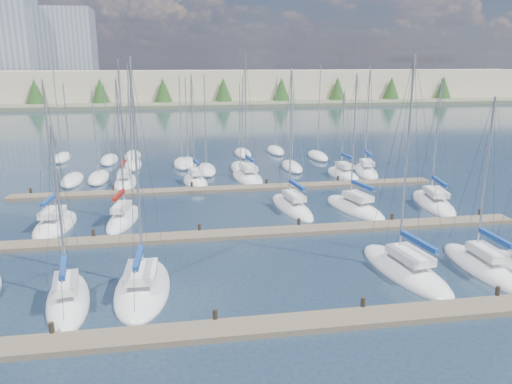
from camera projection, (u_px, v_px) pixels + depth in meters
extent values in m
plane|color=#223345|center=(209.00, 144.00, 80.82)|extent=(400.00, 400.00, 0.00)
cube|color=#6B5E4C|center=(295.00, 324.00, 25.51)|extent=(44.00, 1.80, 0.35)
cylinder|color=#2D261C|center=(52.00, 333.00, 24.40)|extent=(0.26, 0.26, 1.10)
cylinder|color=#2D261C|center=(215.00, 319.00, 25.68)|extent=(0.26, 0.26, 1.10)
cylinder|color=#2D261C|center=(363.00, 307.00, 26.97)|extent=(0.26, 0.26, 1.10)
cylinder|color=#2D261C|center=(497.00, 296.00, 28.25)|extent=(0.26, 0.26, 1.10)
cube|color=#6B5E4C|center=(252.00, 233.00, 38.85)|extent=(44.00, 1.80, 0.35)
cylinder|color=#2D261C|center=(94.00, 236.00, 37.74)|extent=(0.26, 0.26, 1.10)
cylinder|color=#2D261C|center=(200.00, 230.00, 39.02)|extent=(0.26, 0.26, 1.10)
cylinder|color=#2D261C|center=(299.00, 225.00, 40.31)|extent=(0.26, 0.26, 1.10)
cylinder|color=#2D261C|center=(392.00, 220.00, 41.59)|extent=(0.26, 0.26, 1.10)
cylinder|color=#2D261C|center=(479.00, 215.00, 42.87)|extent=(0.26, 0.26, 1.10)
cube|color=#6B5E4C|center=(231.00, 189.00, 52.19)|extent=(44.00, 1.80, 0.35)
cylinder|color=#2D261C|center=(31.00, 193.00, 49.80)|extent=(0.26, 0.26, 1.10)
cylinder|color=#2D261C|center=(113.00, 190.00, 51.08)|extent=(0.26, 0.26, 1.10)
cylinder|color=#2D261C|center=(192.00, 187.00, 52.37)|extent=(0.26, 0.26, 1.10)
cylinder|color=#2D261C|center=(267.00, 184.00, 53.65)|extent=(0.26, 0.26, 1.10)
cylinder|color=#2D261C|center=(338.00, 181.00, 54.93)|extent=(0.26, 0.26, 1.10)
cylinder|color=#2D261C|center=(406.00, 178.00, 56.22)|extent=(0.26, 0.26, 1.10)
ellipsoid|color=white|center=(366.00, 172.00, 60.25)|extent=(3.71, 8.38, 1.60)
cube|color=black|center=(366.00, 172.00, 60.25)|extent=(1.87, 4.04, 0.12)
cube|color=silver|center=(367.00, 162.00, 59.52)|extent=(1.76, 3.01, 0.50)
cylinder|color=#9EA0A5|center=(368.00, 115.00, 59.13)|extent=(0.14, 0.14, 11.48)
cylinder|color=#9EA0A5|center=(369.00, 155.00, 58.63)|extent=(0.68, 3.37, 0.10)
cube|color=navy|center=(369.00, 154.00, 58.60)|extent=(0.83, 3.14, 0.30)
ellipsoid|color=white|center=(125.00, 184.00, 54.62)|extent=(2.50, 7.80, 1.60)
cube|color=black|center=(125.00, 184.00, 54.62)|extent=(1.29, 3.75, 0.12)
cube|color=silver|center=(124.00, 173.00, 53.91)|extent=(1.34, 2.74, 0.50)
cylinder|color=#9EA0A5|center=(122.00, 118.00, 53.37)|extent=(0.14, 0.14, 12.20)
cylinder|color=#9EA0A5|center=(123.00, 165.00, 53.05)|extent=(0.17, 3.26, 0.10)
cube|color=maroon|center=(123.00, 164.00, 53.02)|extent=(0.36, 3.00, 0.30)
ellipsoid|color=white|center=(143.00, 289.00, 29.58)|extent=(3.55, 8.67, 1.60)
cube|color=silver|center=(141.00, 272.00, 28.84)|extent=(1.88, 3.06, 0.50)
cylinder|color=#9EA0A5|center=(137.00, 168.00, 28.38)|extent=(0.14, 0.14, 12.30)
cylinder|color=#9EA0A5|center=(139.00, 260.00, 27.91)|extent=(0.25, 3.59, 0.10)
cube|color=navy|center=(138.00, 258.00, 27.88)|extent=(0.44, 3.31, 0.30)
ellipsoid|color=white|center=(124.00, 220.00, 42.25)|extent=(3.35, 7.75, 1.60)
cube|color=black|center=(124.00, 220.00, 42.25)|extent=(1.69, 3.74, 0.12)
cube|color=silver|center=(121.00, 207.00, 41.55)|extent=(1.59, 2.78, 0.50)
cylinder|color=#9EA0A5|center=(120.00, 145.00, 41.19)|extent=(0.14, 0.14, 10.63)
cylinder|color=#9EA0A5|center=(119.00, 197.00, 40.70)|extent=(0.62, 3.12, 0.10)
cube|color=maroon|center=(119.00, 195.00, 40.67)|extent=(0.78, 2.91, 0.30)
ellipsoid|color=white|center=(195.00, 182.00, 55.29)|extent=(3.31, 6.80, 1.60)
cube|color=silver|center=(196.00, 172.00, 54.65)|extent=(1.63, 2.45, 0.50)
cylinder|color=#9EA0A5|center=(193.00, 124.00, 54.12)|extent=(0.14, 0.14, 10.66)
cylinder|color=#9EA0A5|center=(196.00, 163.00, 53.90)|extent=(0.50, 2.72, 0.10)
cube|color=navy|center=(196.00, 162.00, 53.87)|extent=(0.67, 2.54, 0.30)
ellipsoid|color=white|center=(292.00, 208.00, 45.71)|extent=(3.40, 8.97, 1.60)
cube|color=silver|center=(294.00, 196.00, 44.97)|extent=(1.66, 3.20, 0.50)
cylinder|color=#9EA0A5|center=(291.00, 134.00, 44.62)|extent=(0.14, 0.14, 11.46)
cylinder|color=#9EA0A5|center=(297.00, 186.00, 44.06)|extent=(0.54, 3.66, 0.10)
cube|color=navy|center=(297.00, 185.00, 44.02)|extent=(0.70, 3.39, 0.30)
ellipsoid|color=white|center=(343.00, 175.00, 58.64)|extent=(3.12, 7.26, 1.60)
cube|color=silver|center=(345.00, 165.00, 57.98)|extent=(1.59, 2.59, 0.50)
cylinder|color=#9EA0A5|center=(343.00, 129.00, 57.78)|extent=(0.14, 0.14, 8.69)
cylinder|color=#9EA0A5|center=(347.00, 157.00, 57.18)|extent=(0.37, 2.97, 0.10)
cube|color=navy|center=(347.00, 156.00, 57.15)|extent=(0.54, 2.75, 0.30)
ellipsoid|color=white|center=(354.00, 209.00, 45.51)|extent=(4.60, 8.85, 1.60)
cube|color=maroon|center=(354.00, 209.00, 45.51)|extent=(2.32, 4.27, 0.12)
cube|color=silver|center=(358.00, 196.00, 44.80)|extent=(2.15, 3.22, 0.50)
cylinder|color=#9EA0A5|center=(354.00, 137.00, 44.44)|extent=(0.14, 0.14, 10.95)
cylinder|color=#9EA0A5|center=(363.00, 187.00, 43.93)|extent=(0.90, 3.48, 0.10)
cube|color=navy|center=(363.00, 185.00, 43.90)|extent=(1.03, 3.25, 0.30)
ellipsoid|color=white|center=(404.00, 271.00, 32.07)|extent=(4.14, 9.45, 1.60)
cube|color=silver|center=(410.00, 255.00, 31.32)|extent=(2.03, 3.39, 0.50)
cylinder|color=#9EA0A5|center=(407.00, 158.00, 30.87)|extent=(0.14, 0.14, 12.52)
cylinder|color=#9EA0A5|center=(419.00, 243.00, 30.37)|extent=(0.61, 3.82, 0.10)
cube|color=navy|center=(419.00, 242.00, 30.34)|extent=(0.77, 3.54, 0.30)
ellipsoid|color=white|center=(433.00, 204.00, 47.00)|extent=(4.19, 9.26, 1.60)
cube|color=silver|center=(436.00, 192.00, 46.23)|extent=(2.01, 3.33, 0.50)
cylinder|color=#9EA0A5|center=(437.00, 136.00, 46.06)|extent=(0.14, 0.14, 10.56)
cylinder|color=#9EA0A5|center=(440.00, 183.00, 45.27)|extent=(0.71, 3.72, 0.10)
cube|color=navy|center=(440.00, 182.00, 45.24)|extent=(0.86, 3.45, 0.30)
ellipsoid|color=white|center=(481.00, 268.00, 32.59)|extent=(2.35, 8.19, 1.60)
cube|color=black|center=(481.00, 268.00, 32.59)|extent=(1.22, 3.93, 0.12)
cube|color=silver|center=(487.00, 252.00, 31.87)|extent=(1.28, 2.87, 0.50)
cylinder|color=#9EA0A5|center=(486.00, 176.00, 31.66)|extent=(0.14, 0.14, 9.99)
cylinder|color=#9EA0A5|center=(496.00, 240.00, 30.97)|extent=(0.12, 3.43, 0.10)
cube|color=navy|center=(496.00, 238.00, 30.94)|extent=(0.32, 3.16, 0.30)
ellipsoid|color=white|center=(68.00, 302.00, 28.08)|extent=(3.40, 7.78, 1.60)
cube|color=silver|center=(66.00, 283.00, 27.40)|extent=(1.65, 2.79, 0.50)
cylinder|color=#9EA0A5|center=(59.00, 206.00, 27.23)|extent=(0.14, 0.14, 8.80)
cylinder|color=#9EA0A5|center=(63.00, 270.00, 26.58)|extent=(0.56, 3.14, 0.10)
cube|color=navy|center=(63.00, 268.00, 26.55)|extent=(0.72, 2.92, 0.30)
ellipsoid|color=white|center=(55.00, 226.00, 40.77)|extent=(3.50, 7.60, 1.60)
cube|color=black|center=(55.00, 226.00, 40.77)|extent=(1.79, 3.66, 0.12)
cube|color=silver|center=(52.00, 212.00, 40.08)|extent=(1.79, 2.71, 0.50)
cylinder|color=#9EA0A5|center=(50.00, 148.00, 39.69)|extent=(0.14, 0.14, 10.67)
cylinder|color=#9EA0A5|center=(49.00, 202.00, 39.24)|extent=(0.40, 3.09, 0.10)
cube|color=navy|center=(48.00, 200.00, 39.21)|extent=(0.57, 2.86, 0.30)
ellipsoid|color=white|center=(247.00, 178.00, 57.50)|extent=(3.64, 8.90, 1.60)
cube|color=maroon|center=(247.00, 178.00, 57.50)|extent=(1.86, 4.28, 0.12)
cube|color=silver|center=(248.00, 167.00, 56.76)|extent=(1.85, 3.16, 0.50)
cylinder|color=#9EA0A5|center=(246.00, 112.00, 56.24)|extent=(0.14, 0.14, 12.74)
cylinder|color=#9EA0A5|center=(250.00, 160.00, 55.84)|extent=(0.42, 3.64, 0.10)
cube|color=navy|center=(250.00, 159.00, 55.81)|extent=(0.59, 3.37, 0.30)
cylinder|color=#9EA0A5|center=(57.00, 112.00, 66.19)|extent=(0.12, 0.12, 11.20)
ellipsoid|color=white|center=(62.00, 158.00, 67.79)|extent=(2.20, 6.40, 1.40)
cylinder|color=#9EA0A5|center=(187.00, 119.00, 62.88)|extent=(0.12, 0.12, 10.14)
ellipsoid|color=white|center=(188.00, 164.00, 64.35)|extent=(2.20, 6.40, 1.40)
cylinder|color=#9EA0A5|center=(181.00, 118.00, 62.52)|extent=(0.12, 0.12, 10.49)
ellipsoid|color=white|center=(182.00, 164.00, 64.03)|extent=(2.20, 6.40, 1.40)
cylinder|color=#9EA0A5|center=(276.00, 112.00, 71.72)|extent=(0.12, 0.12, 10.06)
ellipsoid|color=white|center=(276.00, 151.00, 73.19)|extent=(2.20, 6.40, 1.40)
cylinder|color=#9EA0A5|center=(106.00, 120.00, 65.03)|extent=(0.12, 0.12, 9.39)
ellipsoid|color=white|center=(109.00, 160.00, 66.40)|extent=(2.20, 6.40, 1.40)
cylinder|color=#9EA0A5|center=(67.00, 130.00, 53.90)|extent=(0.12, 0.12, 9.85)
ellipsoid|color=white|center=(72.00, 181.00, 55.34)|extent=(2.20, 6.40, 1.40)
cylinder|color=#9EA0A5|center=(95.00, 132.00, 55.02)|extent=(0.12, 0.12, 9.30)
ellipsoid|color=white|center=(99.00, 178.00, 56.39)|extent=(2.20, 6.40, 1.40)
cylinder|color=#9EA0A5|center=(319.00, 109.00, 67.42)|extent=(0.12, 0.12, 11.68)
ellipsoid|color=white|center=(318.00, 156.00, 69.09)|extent=(2.20, 6.40, 1.40)
cylinder|color=#9EA0A5|center=(240.00, 124.00, 59.99)|extent=(0.12, 0.12, 9.76)
ellipsoid|color=white|center=(240.00, 169.00, 61.41)|extent=(2.20, 6.40, 1.40)
cylinder|color=#9EA0A5|center=(130.00, 108.00, 67.61)|extent=(0.12, 0.12, 11.95)
ellipsoid|color=white|center=(133.00, 156.00, 69.32)|extent=(2.20, 6.40, 1.40)
cylinder|color=#9EA0A5|center=(293.00, 128.00, 60.95)|extent=(0.12, 0.12, 8.46)
ellipsoid|color=white|center=(292.00, 167.00, 62.20)|extent=(2.20, 6.40, 1.40)
cylinder|color=#9EA0A5|center=(130.00, 128.00, 62.04)|extent=(0.12, 0.12, 8.12)
ellipsoid|color=white|center=(133.00, 165.00, 63.25)|extent=(2.20, 6.40, 1.40)
cylinder|color=#9EA0A5|center=(243.00, 114.00, 69.54)|extent=(0.12, 0.12, 10.00)
ellipsoid|color=white|center=(243.00, 154.00, 70.99)|extent=(2.20, 6.40, 1.40)
cylinder|color=#9EA0A5|center=(205.00, 121.00, 58.88)|extent=(0.12, 0.12, 10.54)
ellipsoid|color=white|center=(207.00, 170.00, 60.41)|extent=(2.20, 6.40, 1.40)
cube|color=#666B51|center=(189.00, 99.00, 166.45)|extent=(400.00, 60.00, 1.00)
cube|color=beige|center=(221.00, 87.00, 157.37)|extent=(200.00, 12.00, 10.00)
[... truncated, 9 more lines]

